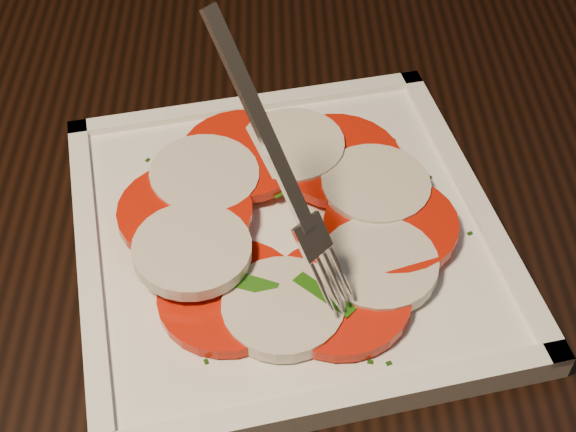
% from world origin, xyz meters
% --- Properties ---
extents(table, '(1.30, 0.95, 0.75)m').
position_xyz_m(table, '(-0.13, -0.07, 0.65)').
color(table, black).
rests_on(table, ground).
extents(plate, '(0.31, 0.31, 0.01)m').
position_xyz_m(plate, '(-0.15, -0.05, 0.76)').
color(plate, white).
rests_on(plate, table).
extents(caprese_salad, '(0.25, 0.25, 0.03)m').
position_xyz_m(caprese_salad, '(-0.15, -0.05, 0.78)').
color(caprese_salad, red).
rests_on(caprese_salad, plate).
extents(fork, '(0.10, 0.11, 0.17)m').
position_xyz_m(fork, '(-0.17, -0.09, 0.87)').
color(fork, white).
rests_on(fork, caprese_salad).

